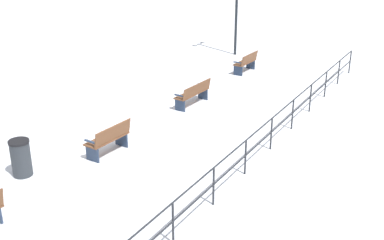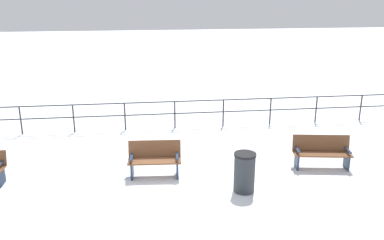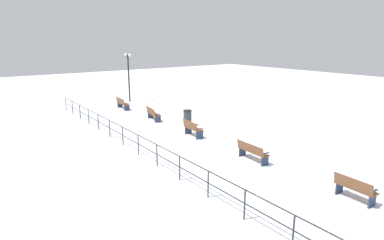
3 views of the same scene
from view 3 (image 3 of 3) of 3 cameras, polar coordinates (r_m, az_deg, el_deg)
ground_plane at (r=18.19m, az=0.17°, el=-2.93°), size 80.00×80.00×0.00m
bench_nearest at (r=12.37m, az=26.97°, el=-10.77°), size 0.56×1.38×0.86m
bench_second at (r=14.72m, az=10.66°, el=-5.49°), size 0.60×1.68×0.84m
bench_third at (r=18.06m, az=0.12°, el=-1.51°), size 0.67×1.43×0.93m
bench_fourth at (r=21.87m, az=-6.98°, el=1.13°), size 0.77×1.64×0.89m
bench_fifth at (r=25.85m, az=-12.32°, el=2.94°), size 0.62×1.69×0.91m
lamppost_middle at (r=28.62m, az=-11.25°, el=8.82°), size 0.26×1.01×4.20m
waterfront_railing at (r=16.12m, az=-10.97°, el=-2.95°), size 0.05×22.86×1.00m
trash_bin at (r=20.39m, az=-0.80°, el=0.40°), size 0.54×0.54×1.00m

